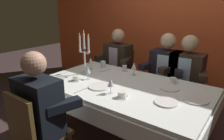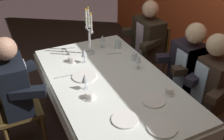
% 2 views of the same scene
% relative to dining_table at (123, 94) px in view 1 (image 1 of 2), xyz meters
% --- Properties ---
extents(ground_plane, '(12.00, 12.00, 0.00)m').
position_rel_dining_table_xyz_m(ground_plane, '(0.00, 0.00, -0.62)').
color(ground_plane, '#3D2C2D').
extents(back_wall, '(6.00, 0.12, 2.70)m').
position_rel_dining_table_xyz_m(back_wall, '(0.00, 1.66, 0.73)').
color(back_wall, '#E4582C').
rests_on(back_wall, ground_plane).
extents(dining_table, '(1.94, 1.14, 0.74)m').
position_rel_dining_table_xyz_m(dining_table, '(0.00, 0.00, 0.00)').
color(dining_table, white).
rests_on(dining_table, ground_plane).
extents(candelabra, '(0.19, 0.11, 0.56)m').
position_rel_dining_table_xyz_m(candelabra, '(-0.61, 0.03, 0.35)').
color(candelabra, silver).
rests_on(candelabra, dining_table).
extents(dinner_plate_0, '(0.21, 0.21, 0.01)m').
position_rel_dining_table_xyz_m(dinner_plate_0, '(0.47, 0.20, 0.13)').
color(dinner_plate_0, white).
rests_on(dinner_plate_0, dining_table).
extents(dinner_plate_1, '(0.22, 0.22, 0.01)m').
position_rel_dining_table_xyz_m(dinner_plate_1, '(0.58, -0.14, 0.13)').
color(dinner_plate_1, white).
rests_on(dinner_plate_1, dining_table).
extents(dinner_plate_2, '(0.25, 0.25, 0.01)m').
position_rel_dining_table_xyz_m(dinner_plate_2, '(-0.16, -0.21, 0.13)').
color(dinner_plate_2, white).
rests_on(dinner_plate_2, dining_table).
extents(dinner_plate_3, '(0.24, 0.24, 0.01)m').
position_rel_dining_table_xyz_m(dinner_plate_3, '(0.78, 0.08, 0.13)').
color(dinner_plate_3, white).
rests_on(dinner_plate_3, dining_table).
extents(wine_glass_0, '(0.07, 0.07, 0.16)m').
position_rel_dining_table_xyz_m(wine_glass_0, '(0.03, -0.27, 0.24)').
color(wine_glass_0, silver).
rests_on(wine_glass_0, dining_table).
extents(wine_glass_1, '(0.07, 0.07, 0.16)m').
position_rel_dining_table_xyz_m(wine_glass_1, '(-0.69, 0.22, 0.23)').
color(wine_glass_1, silver).
rests_on(wine_glass_1, dining_table).
extents(wine_glass_2, '(0.07, 0.07, 0.16)m').
position_rel_dining_table_xyz_m(wine_glass_2, '(-0.44, -0.11, 0.24)').
color(wine_glass_2, silver).
rests_on(wine_glass_2, dining_table).
extents(wine_glass_3, '(0.07, 0.07, 0.16)m').
position_rel_dining_table_xyz_m(wine_glass_3, '(-0.07, 0.36, 0.23)').
color(wine_glass_3, silver).
rests_on(wine_glass_3, dining_table).
extents(water_tumbler_0, '(0.08, 0.08, 0.09)m').
position_rel_dining_table_xyz_m(water_tumbler_0, '(-0.60, 0.39, 0.17)').
color(water_tumbler_0, silver).
rests_on(water_tumbler_0, dining_table).
extents(water_tumbler_1, '(0.06, 0.06, 0.08)m').
position_rel_dining_table_xyz_m(water_tumbler_1, '(-0.25, 0.42, 0.16)').
color(water_tumbler_1, silver).
rests_on(water_tumbler_1, dining_table).
extents(coffee_cup_0, '(0.13, 0.12, 0.06)m').
position_rel_dining_table_xyz_m(coffee_cup_0, '(0.44, 0.39, 0.15)').
color(coffee_cup_0, white).
rests_on(coffee_cup_0, dining_table).
extents(coffee_cup_1, '(0.13, 0.12, 0.06)m').
position_rel_dining_table_xyz_m(coffee_cup_1, '(-0.52, -0.23, 0.15)').
color(coffee_cup_1, white).
rests_on(coffee_cup_1, dining_table).
extents(coffee_cup_2, '(0.13, 0.12, 0.06)m').
position_rel_dining_table_xyz_m(coffee_cup_2, '(0.18, -0.29, 0.15)').
color(coffee_cup_2, white).
rests_on(coffee_cup_2, dining_table).
extents(knife_0, '(0.03, 0.19, 0.01)m').
position_rel_dining_table_xyz_m(knife_0, '(-0.25, -0.41, 0.12)').
color(knife_0, '#B7B7BC').
rests_on(knife_0, dining_table).
extents(spoon_1, '(0.06, 0.17, 0.01)m').
position_rel_dining_table_xyz_m(spoon_1, '(-0.85, -0.17, 0.12)').
color(spoon_1, '#B7B7BC').
rests_on(spoon_1, dining_table).
extents(knife_2, '(0.07, 0.19, 0.01)m').
position_rel_dining_table_xyz_m(knife_2, '(-0.48, 0.28, 0.12)').
color(knife_2, '#B7B7BC').
rests_on(knife_2, dining_table).
extents(seated_diner_0, '(0.63, 0.48, 1.24)m').
position_rel_dining_table_xyz_m(seated_diner_0, '(-0.68, 0.89, 0.11)').
color(seated_diner_0, brown).
rests_on(seated_diner_0, ground_plane).
extents(seated_diner_1, '(0.63, 0.48, 1.24)m').
position_rel_dining_table_xyz_m(seated_diner_1, '(-0.32, -0.89, 0.11)').
color(seated_diner_1, brown).
rests_on(seated_diner_1, ground_plane).
extents(seated_diner_2, '(0.63, 0.48, 1.24)m').
position_rel_dining_table_xyz_m(seated_diner_2, '(0.15, 0.89, 0.11)').
color(seated_diner_2, brown).
rests_on(seated_diner_2, ground_plane).
extents(seated_diner_3, '(0.63, 0.48, 1.24)m').
position_rel_dining_table_xyz_m(seated_diner_3, '(0.44, 0.89, 0.11)').
color(seated_diner_3, brown).
rests_on(seated_diner_3, ground_plane).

